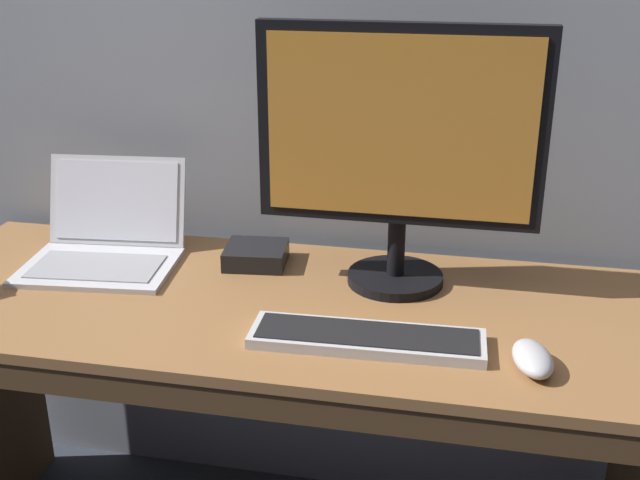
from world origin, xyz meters
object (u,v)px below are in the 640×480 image
Objects in this scene: external_monitor at (400,145)px; computer_mouse at (533,358)px; laptop_silver at (105,242)px; wired_keyboard at (367,338)px; external_drive_box at (256,255)px.

computer_mouse is at bearing -47.04° from external_monitor.
laptop_silver is 0.69m from wired_keyboard.
wired_keyboard is at bearing -22.39° from laptop_silver.
wired_keyboard is at bearing -94.56° from external_monitor.
external_drive_box is (-0.30, 0.31, 0.01)m from wired_keyboard.
laptop_silver is 0.82× the size of wired_keyboard.
wired_keyboard is (0.64, -0.26, -0.03)m from laptop_silver.
laptop_silver reaches higher than wired_keyboard.
laptop_silver is 0.97m from computer_mouse.
laptop_silver is at bearing -171.46° from external_drive_box.
external_drive_box is at bearing 138.09° from computer_mouse.
laptop_silver is at bearing 179.85° from external_monitor.
laptop_silver is 0.62× the size of external_monitor.
external_drive_box is at bearing 133.58° from wired_keyboard.
computer_mouse and external_drive_box have the same top height.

